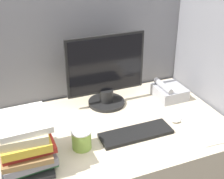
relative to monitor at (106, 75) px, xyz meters
The scene contains 10 objects.
cubicle_panel_rear 0.29m from the monitor, 113.57° to the left, with size 1.73×0.04×1.52m.
cubicle_panel_right 0.68m from the monitor, 19.11° to the right, with size 0.04×0.87×1.52m.
desk 0.63m from the monitor, 109.99° to the right, with size 1.33×0.81×0.75m.
monitor is the anchor object (origin of this frame).
keyboard 0.41m from the monitor, 86.10° to the right, with size 0.39×0.13×0.02m.
mouse 0.48m from the monitor, 49.78° to the right, with size 0.07×0.04×0.03m.
coffee_cup 0.47m from the monitor, 126.80° to the right, with size 0.10×0.10×0.10m.
book_stack 0.66m from the monitor, 144.66° to the right, with size 0.25×0.31×0.25m.
desk_telephone 0.44m from the monitor, 10.76° to the right, with size 0.18×0.19×0.11m.
paper_pile 0.65m from the monitor, 49.77° to the right, with size 0.21×0.27×0.01m.
Camera 1 is at (-0.51, -0.92, 1.73)m, focal length 50.00 mm.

